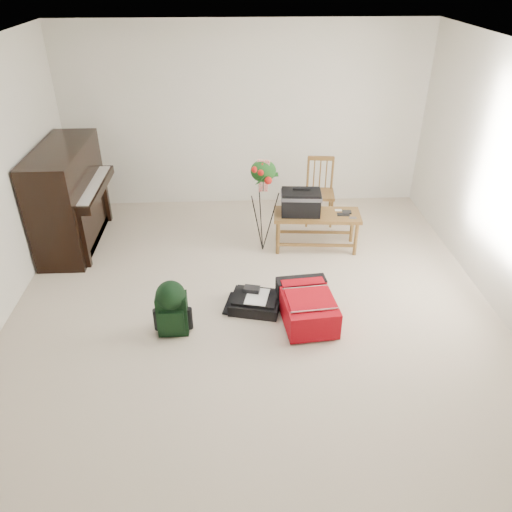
{
  "coord_description": "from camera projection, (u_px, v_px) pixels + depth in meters",
  "views": [
    {
      "loc": [
        -0.17,
        -4.09,
        3.16
      ],
      "look_at": [
        0.04,
        0.35,
        0.47
      ],
      "focal_mm": 35.0,
      "sensor_mm": 36.0,
      "label": 1
    }
  ],
  "objects": [
    {
      "name": "green_backpack",
      "position": [
        172.0,
        306.0,
        4.72
      ],
      "size": [
        0.29,
        0.28,
        0.57
      ],
      "rotation": [
        0.0,
        0.0,
        0.01
      ],
      "color": "black",
      "rests_on": "floor"
    },
    {
      "name": "floor",
      "position": [
        254.0,
        313.0,
        5.14
      ],
      "size": [
        5.0,
        5.5,
        0.01
      ],
      "primitive_type": "cube",
      "color": "beige",
      "rests_on": "ground"
    },
    {
      "name": "bench",
      "position": [
        306.0,
        207.0,
        6.0
      ],
      "size": [
        1.08,
        0.5,
        0.81
      ],
      "rotation": [
        0.0,
        0.0,
        -0.08
      ],
      "color": "brown",
      "rests_on": "floor"
    },
    {
      "name": "red_suitcase",
      "position": [
        306.0,
        304.0,
        5.0
      ],
      "size": [
        0.56,
        0.78,
        0.31
      ],
      "rotation": [
        0.0,
        0.0,
        0.1
      ],
      "color": "red",
      "rests_on": "floor"
    },
    {
      "name": "ceiling",
      "position": [
        253.0,
        55.0,
        3.85
      ],
      "size": [
        5.0,
        5.5,
        0.01
      ],
      "primitive_type": "cube",
      "color": "white",
      "rests_on": "wall_back"
    },
    {
      "name": "black_duffel",
      "position": [
        255.0,
        302.0,
        5.18
      ],
      "size": [
        0.58,
        0.51,
        0.21
      ],
      "rotation": [
        0.0,
        0.0,
        -0.23
      ],
      "color": "black",
      "rests_on": "floor"
    },
    {
      "name": "piano",
      "position": [
        70.0,
        199.0,
        6.11
      ],
      "size": [
        0.71,
        1.5,
        1.25
      ],
      "color": "black",
      "rests_on": "floor"
    },
    {
      "name": "wall_back",
      "position": [
        245.0,
        117.0,
        6.85
      ],
      "size": [
        5.0,
        0.04,
        2.5
      ],
      "primitive_type": "cube",
      "color": "white",
      "rests_on": "floor"
    },
    {
      "name": "flower_stand",
      "position": [
        263.0,
        207.0,
        5.95
      ],
      "size": [
        0.48,
        0.48,
        1.21
      ],
      "rotation": [
        0.0,
        0.0,
        -0.32
      ],
      "color": "black",
      "rests_on": "floor"
    },
    {
      "name": "dining_chair",
      "position": [
        319.0,
        192.0,
        6.71
      ],
      "size": [
        0.42,
        0.42,
        0.88
      ],
      "rotation": [
        0.0,
        0.0,
        -0.11
      ],
      "color": "brown",
      "rests_on": "floor"
    }
  ]
}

